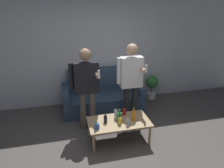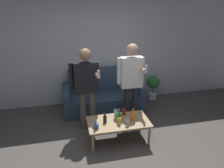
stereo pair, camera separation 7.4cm
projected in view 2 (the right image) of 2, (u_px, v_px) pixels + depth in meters
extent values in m
plane|color=#514C47|center=(113.00, 161.00, 3.51)|extent=(16.00, 16.00, 0.00)
cube|color=silver|center=(91.00, 48.00, 5.12)|extent=(8.00, 0.06, 2.70)
cube|color=#334760|center=(104.00, 104.00, 5.01)|extent=(1.52, 0.61, 0.38)
cube|color=#334760|center=(101.00, 86.00, 5.30)|extent=(1.52, 0.24, 0.90)
cube|color=#334760|center=(67.00, 101.00, 4.91)|extent=(0.14, 0.85, 0.58)
cube|color=#334760|center=(137.00, 94.00, 5.25)|extent=(0.14, 0.85, 0.58)
cube|color=tan|center=(118.00, 122.00, 3.89)|extent=(1.10, 0.60, 0.03)
cylinder|color=tan|center=(93.00, 143.00, 3.63)|extent=(0.04, 0.04, 0.37)
cylinder|color=tan|center=(149.00, 136.00, 3.83)|extent=(0.04, 0.04, 0.37)
cylinder|color=tan|center=(89.00, 127.00, 4.09)|extent=(0.04, 0.04, 0.37)
cylinder|color=tan|center=(140.00, 121.00, 4.29)|extent=(0.04, 0.04, 0.37)
cylinder|color=silver|center=(116.00, 114.00, 3.95)|extent=(0.07, 0.07, 0.16)
cylinder|color=silver|center=(116.00, 109.00, 3.91)|extent=(0.03, 0.03, 0.06)
cylinder|color=black|center=(116.00, 108.00, 3.90)|extent=(0.03, 0.03, 0.01)
cylinder|color=yellow|center=(119.00, 121.00, 3.77)|extent=(0.06, 0.06, 0.12)
cylinder|color=yellow|center=(119.00, 117.00, 3.74)|extent=(0.02, 0.02, 0.05)
cylinder|color=black|center=(119.00, 116.00, 3.73)|extent=(0.03, 0.03, 0.01)
cylinder|color=#B21E1E|center=(124.00, 112.00, 4.07)|extent=(0.07, 0.07, 0.12)
cylinder|color=#B21E1E|center=(124.00, 108.00, 4.04)|extent=(0.03, 0.03, 0.05)
cylinder|color=black|center=(124.00, 107.00, 4.04)|extent=(0.03, 0.03, 0.01)
cylinder|color=black|center=(105.00, 119.00, 3.82)|extent=(0.06, 0.06, 0.13)
cylinder|color=black|center=(105.00, 115.00, 3.79)|extent=(0.02, 0.02, 0.05)
cylinder|color=black|center=(105.00, 114.00, 3.78)|extent=(0.03, 0.03, 0.01)
cylinder|color=orange|center=(133.00, 116.00, 3.88)|extent=(0.07, 0.07, 0.19)
cylinder|color=orange|center=(133.00, 109.00, 3.83)|extent=(0.03, 0.03, 0.07)
cylinder|color=black|center=(133.00, 108.00, 3.82)|extent=(0.03, 0.03, 0.01)
cylinder|color=#23752D|center=(119.00, 117.00, 3.84)|extent=(0.08, 0.08, 0.17)
cylinder|color=#23752D|center=(119.00, 111.00, 3.80)|extent=(0.03, 0.03, 0.07)
cylinder|color=black|center=(119.00, 110.00, 3.79)|extent=(0.03, 0.03, 0.01)
cylinder|color=silver|center=(127.00, 126.00, 3.74)|extent=(0.07, 0.07, 0.01)
cylinder|color=silver|center=(127.00, 124.00, 3.73)|extent=(0.01, 0.01, 0.07)
cone|color=silver|center=(127.00, 119.00, 3.70)|extent=(0.07, 0.07, 0.10)
cylinder|color=#3366B2|center=(96.00, 126.00, 3.65)|extent=(0.08, 0.08, 0.09)
cylinder|color=brown|center=(83.00, 110.00, 4.27)|extent=(0.13, 0.13, 0.78)
cylinder|color=brown|center=(92.00, 109.00, 4.31)|extent=(0.13, 0.13, 0.78)
cube|color=black|center=(86.00, 77.00, 4.04)|extent=(0.46, 0.20, 0.59)
sphere|color=#9E7556|center=(85.00, 54.00, 3.89)|extent=(0.22, 0.22, 0.22)
cylinder|color=black|center=(71.00, 76.00, 3.97)|extent=(0.08, 0.08, 0.50)
cylinder|color=#9E7556|center=(97.00, 74.00, 3.92)|extent=(0.08, 0.28, 0.08)
cube|color=white|center=(99.00, 74.00, 3.75)|extent=(0.03, 0.03, 0.14)
cylinder|color=#232328|center=(126.00, 105.00, 4.46)|extent=(0.12, 0.12, 0.80)
cylinder|color=#232328|center=(134.00, 104.00, 4.50)|extent=(0.12, 0.12, 0.80)
cube|color=white|center=(132.00, 72.00, 4.22)|extent=(0.43, 0.19, 0.60)
sphere|color=tan|center=(132.00, 49.00, 4.06)|extent=(0.22, 0.22, 0.22)
cylinder|color=white|center=(119.00, 71.00, 4.16)|extent=(0.08, 0.08, 0.51)
cylinder|color=tan|center=(143.00, 69.00, 4.10)|extent=(0.08, 0.27, 0.08)
cube|color=white|center=(146.00, 69.00, 3.93)|extent=(0.03, 0.03, 0.14)
cylinder|color=silver|center=(152.00, 96.00, 5.70)|extent=(0.23, 0.23, 0.15)
cylinder|color=#476B38|center=(153.00, 90.00, 5.64)|extent=(0.03, 0.03, 0.19)
sphere|color=#337A38|center=(153.00, 82.00, 5.57)|extent=(0.32, 0.32, 0.32)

